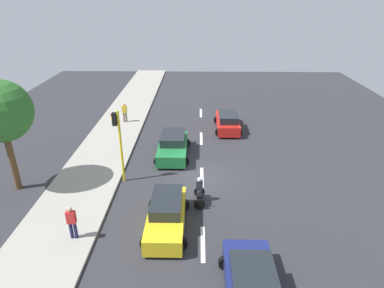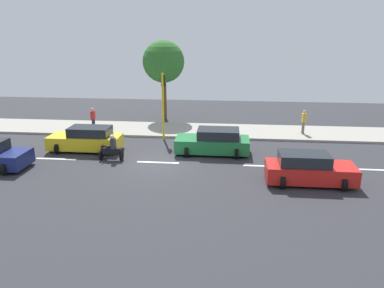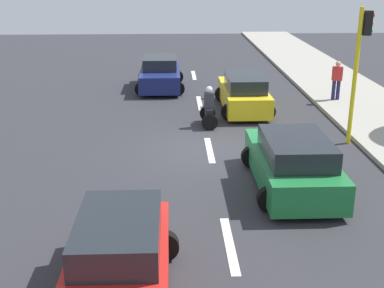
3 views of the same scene
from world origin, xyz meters
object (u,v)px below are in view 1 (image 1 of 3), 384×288
at_px(car_yellow_cab, 166,215).
at_px(street_tree_center, 0,112).
at_px(car_green, 173,146).
at_px(pedestrian_by_tree, 72,222).
at_px(car_red, 228,122).
at_px(car_dark_blue, 252,283).
at_px(traffic_light_corner, 118,137).
at_px(pedestrian_near_signal, 125,112).
at_px(motorcycle, 199,192).

distance_m(car_yellow_cab, street_tree_center, 10.42).
height_order(car_green, street_tree_center, street_tree_center).
xyz_separation_m(car_green, pedestrian_by_tree, (3.94, 8.91, 0.35)).
distance_m(car_red, car_dark_blue, 16.74).
relative_size(car_yellow_cab, traffic_light_corner, 0.98).
relative_size(car_green, pedestrian_by_tree, 2.61).
bearing_deg(pedestrian_by_tree, car_green, -113.85).
distance_m(car_yellow_cab, pedestrian_by_tree, 4.33).
distance_m(pedestrian_near_signal, traffic_light_corner, 10.01).
xyz_separation_m(motorcycle, pedestrian_by_tree, (5.78, 3.15, 0.42)).
height_order(car_dark_blue, pedestrian_near_signal, pedestrian_near_signal).
distance_m(car_dark_blue, pedestrian_near_signal, 19.92).
xyz_separation_m(car_green, car_red, (-4.19, -4.79, -0.00)).
bearing_deg(car_green, traffic_light_corner, 51.28).
bearing_deg(pedestrian_near_signal, street_tree_center, 68.67).
xyz_separation_m(car_dark_blue, pedestrian_by_tree, (7.72, -3.03, 0.35)).
distance_m(pedestrian_by_tree, street_tree_center, 7.50).
bearing_deg(pedestrian_by_tree, pedestrian_near_signal, -87.44).
bearing_deg(pedestrian_near_signal, car_green, 126.98).
bearing_deg(street_tree_center, traffic_light_corner, -170.84).
relative_size(car_red, car_dark_blue, 1.05).
distance_m(motorcycle, pedestrian_by_tree, 6.60).
relative_size(motorcycle, pedestrian_by_tree, 0.91).
distance_m(car_green, pedestrian_by_tree, 9.75).
bearing_deg(car_red, street_tree_center, 35.64).
height_order(car_yellow_cab, pedestrian_near_signal, pedestrian_near_signal).
bearing_deg(car_yellow_cab, car_green, -88.20).
relative_size(traffic_light_corner, street_tree_center, 0.70).
bearing_deg(car_yellow_cab, car_dark_blue, 130.74).
height_order(car_red, motorcycle, motorcycle).
height_order(traffic_light_corner, street_tree_center, street_tree_center).
bearing_deg(car_red, motorcycle, 77.46).
relative_size(car_red, pedestrian_near_signal, 2.50).
xyz_separation_m(car_red, pedestrian_near_signal, (8.80, -1.34, 0.35)).
bearing_deg(car_green, car_red, -131.20).
bearing_deg(street_tree_center, car_dark_blue, 149.29).
relative_size(car_red, traffic_light_corner, 0.94).
relative_size(car_dark_blue, street_tree_center, 0.63).
height_order(car_red, pedestrian_by_tree, pedestrian_by_tree).
xyz_separation_m(car_yellow_cab, traffic_light_corner, (3.09, -4.30, 2.22)).
bearing_deg(car_green, pedestrian_by_tree, 66.15).
relative_size(pedestrian_by_tree, traffic_light_corner, 0.38).
height_order(car_red, car_yellow_cab, same).
xyz_separation_m(car_red, car_dark_blue, (0.41, 16.73, 0.00)).
bearing_deg(car_green, motorcycle, 107.76).
distance_m(car_dark_blue, traffic_light_corner, 10.92).
bearing_deg(motorcycle, traffic_light_corner, -25.27).
relative_size(car_green, car_red, 1.04).
height_order(car_red, pedestrian_near_signal, pedestrian_near_signal).
distance_m(motorcycle, pedestrian_near_signal, 13.53).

